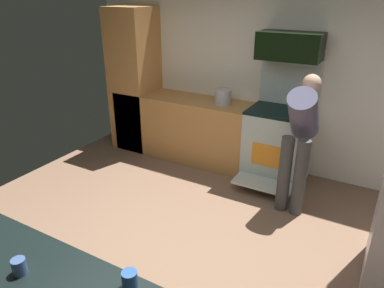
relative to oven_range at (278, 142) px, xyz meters
The scene contains 10 objects.
ground_plane 2.07m from the oven_range, 100.73° to the right, with size 5.20×4.80×0.02m, color #7F5F49.
wall_back 0.95m from the oven_range, 135.10° to the left, with size 5.20×0.12×2.60m, color silver.
lower_cabinet_run 1.27m from the oven_range, behind, with size 2.40×0.60×0.90m, color #C18446.
cabinet_column 2.34m from the oven_range, behind, with size 0.60×0.60×2.10m, color #C18446.
oven_range is the anchor object (origin of this frame).
microwave 1.20m from the oven_range, 90.00° to the left, with size 0.74×0.38×0.32m, color black.
person_cook 0.76m from the oven_range, 55.75° to the right, with size 0.31×0.62×1.49m.
mug_coffee 3.42m from the oven_range, 97.35° to the right, with size 0.08×0.08×0.09m, color #3A5485.
mug_tea 3.19m from the oven_range, 87.28° to the right, with size 0.08×0.08×0.10m, color #295395.
stock_pot 0.94m from the oven_range, behind, with size 0.22×0.22×0.20m, color #B6B5BD.
Camera 1 is at (1.50, -2.25, 2.33)m, focal length 33.49 mm.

